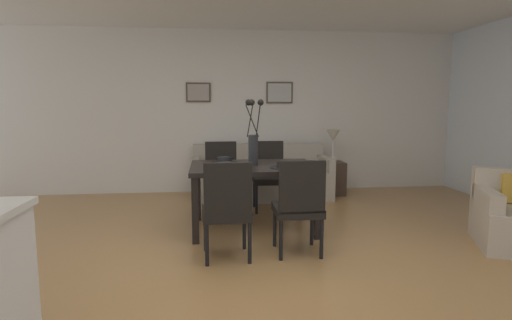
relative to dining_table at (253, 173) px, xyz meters
name	(u,v)px	position (x,y,z in m)	size (l,w,h in m)	color
ground_plane	(266,264)	(0.00, -1.06, -0.65)	(9.00, 9.00, 0.00)	#A87A47
back_wall_panel	(239,112)	(0.00, 2.19, 0.65)	(9.00, 0.10, 2.60)	silver
dining_table	(253,173)	(0.00, 0.00, 0.00)	(1.40, 0.99, 0.74)	black
dining_chair_near_left	(227,206)	(-0.34, -0.93, -0.14)	(0.46, 0.46, 0.92)	black
dining_chair_near_right	(221,173)	(-0.34, 0.89, -0.14)	(0.45, 0.45, 0.92)	black
dining_chair_far_left	(299,202)	(0.34, -0.88, -0.14)	(0.44, 0.44, 0.92)	black
dining_chair_far_right	(269,172)	(0.31, 0.89, -0.14)	(0.45, 0.45, 0.92)	black
centerpiece_vase	(253,140)	(0.00, 0.00, 0.37)	(0.21, 0.23, 0.73)	#232326
placemat_near_left	(226,168)	(-0.32, -0.22, 0.09)	(0.32, 0.32, 0.01)	black
bowl_near_left	(226,165)	(-0.32, -0.22, 0.13)	(0.17, 0.17, 0.07)	black
placemat_near_right	(225,163)	(-0.32, 0.22, 0.09)	(0.32, 0.32, 0.01)	black
bowl_near_right	(225,159)	(-0.32, 0.22, 0.13)	(0.17, 0.17, 0.07)	black
placemat_far_left	(284,167)	(0.32, -0.22, 0.09)	(0.32, 0.32, 0.01)	black
bowl_far_left	(284,164)	(0.32, -0.22, 0.13)	(0.17, 0.17, 0.07)	black
sofa	(261,179)	(0.29, 1.63, -0.38)	(2.08, 0.84, 0.80)	#A89E8E
side_table	(332,178)	(1.43, 1.68, -0.39)	(0.36, 0.36, 0.52)	#3D2D23
table_lamp	(333,138)	(1.43, 1.68, 0.24)	(0.22, 0.22, 0.51)	beige
framed_picture_left	(198,92)	(-0.65, 2.12, 0.95)	(0.39, 0.03, 0.31)	#473828
framed_picture_center	(280,93)	(0.65, 2.12, 0.95)	(0.43, 0.03, 0.34)	#473828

